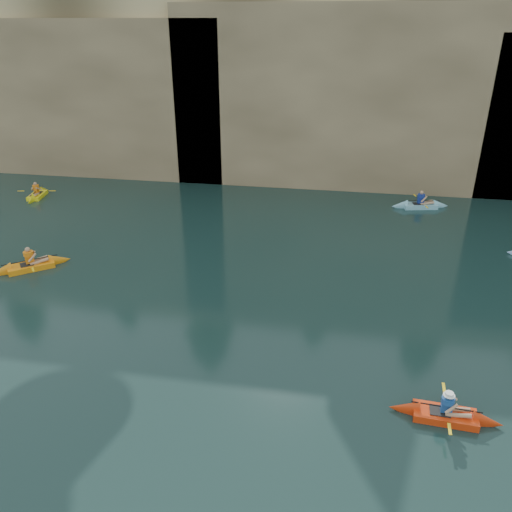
# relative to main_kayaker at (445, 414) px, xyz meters

# --- Properties ---
(ground) EXTENTS (160.00, 160.00, 0.00)m
(ground) POSITION_rel_main_kayaker_xyz_m (-4.23, -1.24, -0.15)
(ground) COLOR black
(ground) RESTS_ON ground
(cliff) EXTENTS (70.00, 16.00, 12.00)m
(cliff) POSITION_rel_main_kayaker_xyz_m (-4.23, 28.76, 5.85)
(cliff) COLOR tan
(cliff) RESTS_ON ground
(cliff_slab_west) EXTENTS (26.00, 2.40, 10.56)m
(cliff_slab_west) POSITION_rel_main_kayaker_xyz_m (-24.23, 21.36, 5.13)
(cliff_slab_west) COLOR tan
(cliff_slab_west) RESTS_ON ground
(cliff_slab_center) EXTENTS (24.00, 2.40, 11.40)m
(cliff_slab_center) POSITION_rel_main_kayaker_xyz_m (-2.23, 21.36, 5.55)
(cliff_slab_center) COLOR tan
(cliff_slab_center) RESTS_ON ground
(sea_cave_west) EXTENTS (4.50, 1.00, 4.00)m
(sea_cave_west) POSITION_rel_main_kayaker_xyz_m (-22.23, 20.71, 1.85)
(sea_cave_west) COLOR black
(sea_cave_west) RESTS_ON ground
(sea_cave_center) EXTENTS (3.50, 1.00, 3.20)m
(sea_cave_center) POSITION_rel_main_kayaker_xyz_m (-8.23, 20.71, 1.45)
(sea_cave_center) COLOR black
(sea_cave_center) RESTS_ON ground
(sea_cave_east) EXTENTS (5.00, 1.00, 4.50)m
(sea_cave_east) POSITION_rel_main_kayaker_xyz_m (5.77, 20.71, 2.10)
(sea_cave_east) COLOR black
(sea_cave_east) RESTS_ON ground
(main_kayaker) EXTENTS (3.07, 2.09, 1.12)m
(main_kayaker) POSITION_rel_main_kayaker_xyz_m (0.00, 0.00, 0.00)
(main_kayaker) COLOR red
(main_kayaker) RESTS_ON ground
(kayaker_orange) EXTENTS (3.13, 2.76, 1.30)m
(kayaker_orange) POSITION_rel_main_kayaker_xyz_m (-16.65, 6.44, 0.01)
(kayaker_orange) COLOR orange
(kayaker_orange) RESTS_ON ground
(kayaker_yellow) EXTENTS (2.33, 3.00, 1.20)m
(kayaker_yellow) POSITION_rel_main_kayaker_xyz_m (-22.01, 15.62, -0.00)
(kayaker_yellow) COLOR yellow
(kayaker_yellow) RESTS_ON ground
(kayaker_ltblue_mid) EXTENTS (3.47, 2.49, 1.29)m
(kayaker_ltblue_mid) POSITION_rel_main_kayaker_xyz_m (1.35, 17.76, 0.01)
(kayaker_ltblue_mid) COLOR #7EBED3
(kayaker_ltblue_mid) RESTS_ON ground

